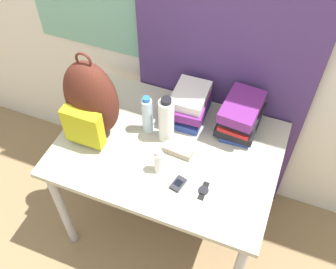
{
  "coord_description": "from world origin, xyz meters",
  "views": [
    {
      "loc": [
        0.46,
        -0.77,
        2.33
      ],
      "look_at": [
        0.0,
        0.4,
        0.86
      ],
      "focal_mm": 42.0,
      "sensor_mm": 36.0,
      "label": 1
    }
  ],
  "objects": [
    {
      "name": "curtain_blue",
      "position": [
        0.14,
        0.83,
        1.25
      ],
      "size": [
        0.96,
        0.04,
        2.5
      ],
      "color": "#4C336B",
      "rests_on": "ground_plane"
    },
    {
      "name": "backpack",
      "position": [
        -0.39,
        0.36,
        0.98
      ],
      "size": [
        0.29,
        0.23,
        0.51
      ],
      "color": "#512319",
      "rests_on": "desk"
    },
    {
      "name": "desk",
      "position": [
        0.0,
        0.4,
        0.67
      ],
      "size": [
        1.12,
        0.8,
        0.76
      ],
      "color": "#B7B299",
      "rests_on": "ground_plane"
    },
    {
      "name": "wristwatch",
      "position": [
        0.25,
        0.22,
        0.77
      ],
      "size": [
        0.05,
        0.1,
        0.01
      ],
      "color": "black",
      "rests_on": "desk"
    },
    {
      "name": "water_bottle",
      "position": [
        -0.14,
        0.47,
        0.87
      ],
      "size": [
        0.06,
        0.06,
        0.23
      ],
      "color": "silver",
      "rests_on": "desk"
    },
    {
      "name": "book_stack_center",
      "position": [
        0.3,
        0.65,
        0.87
      ],
      "size": [
        0.21,
        0.28,
        0.2
      ],
      "color": "navy",
      "rests_on": "desk"
    },
    {
      "name": "sunglasses_case",
      "position": [
        0.06,
        0.38,
        0.78
      ],
      "size": [
        0.15,
        0.07,
        0.04
      ],
      "color": "gray",
      "rests_on": "desk"
    },
    {
      "name": "wall_back",
      "position": [
        -0.0,
        0.88,
        1.25
      ],
      "size": [
        6.0,
        0.06,
        2.5
      ],
      "color": "silver",
      "rests_on": "ground_plane"
    },
    {
      "name": "sunscreen_bottle",
      "position": [
        0.01,
        0.25,
        0.83
      ],
      "size": [
        0.05,
        0.05,
        0.15
      ],
      "color": "white",
      "rests_on": "desk"
    },
    {
      "name": "cell_phone",
      "position": [
        0.13,
        0.21,
        0.77
      ],
      "size": [
        0.07,
        0.09,
        0.02
      ],
      "color": "#2D2D33",
      "rests_on": "desk"
    },
    {
      "name": "book_stack_left",
      "position": [
        0.02,
        0.65,
        0.85
      ],
      "size": [
        0.22,
        0.27,
        0.17
      ],
      "color": "navy",
      "rests_on": "desk"
    },
    {
      "name": "sports_bottle",
      "position": [
        -0.03,
        0.46,
        0.89
      ],
      "size": [
        0.08,
        0.08,
        0.28
      ],
      "color": "white",
      "rests_on": "desk"
    }
  ]
}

